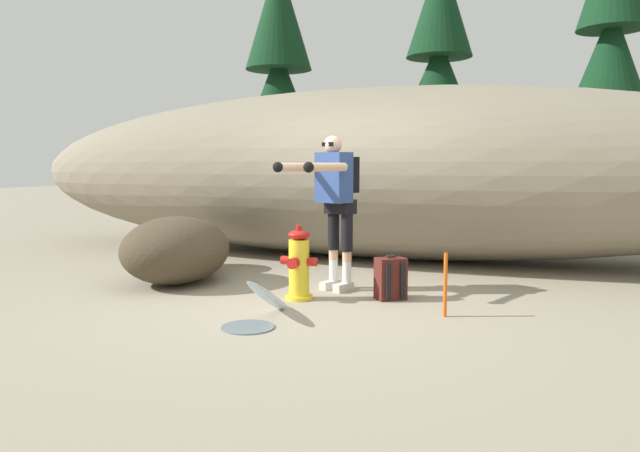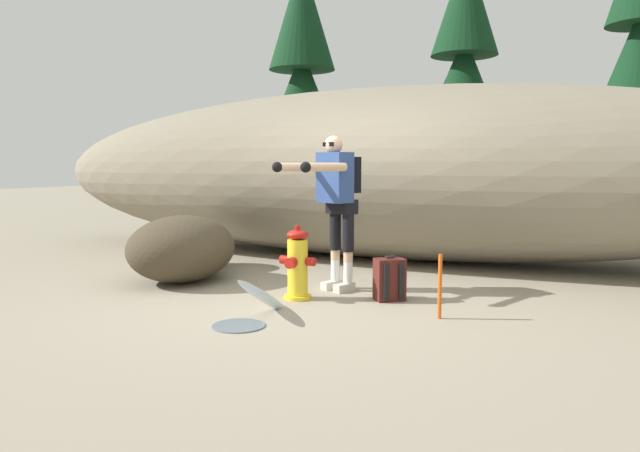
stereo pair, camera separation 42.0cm
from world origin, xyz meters
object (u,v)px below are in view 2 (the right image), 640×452
at_px(survey_stake, 440,287).
at_px(utility_worker, 336,193).
at_px(boulder_large, 182,249).
at_px(boulder_mid, 204,244).
at_px(fire_hydrant, 297,265).
at_px(spare_backpack, 389,280).

bearing_deg(survey_stake, utility_worker, 151.80).
distance_m(boulder_large, survey_stake, 3.27).
relative_size(utility_worker, boulder_large, 1.21).
bearing_deg(survey_stake, boulder_mid, 159.65).
bearing_deg(boulder_large, fire_hydrant, -8.77).
xyz_separation_m(utility_worker, spare_backpack, (0.69, -0.19, -0.89)).
distance_m(utility_worker, survey_stake, 1.71).
distance_m(spare_backpack, boulder_mid, 3.00).
distance_m(fire_hydrant, spare_backpack, 0.97).
relative_size(fire_hydrant, boulder_mid, 0.89).
bearing_deg(utility_worker, survey_stake, 83.40).
xyz_separation_m(spare_backpack, survey_stake, (0.65, -0.52, 0.08)).
height_order(fire_hydrant, boulder_mid, fire_hydrant).
bearing_deg(survey_stake, boulder_large, 172.27).
distance_m(fire_hydrant, utility_worker, 0.94).
bearing_deg(utility_worker, boulder_mid, -83.56).
relative_size(boulder_mid, survey_stake, 1.47).
relative_size(boulder_large, survey_stake, 2.37).
relative_size(fire_hydrant, boulder_large, 0.55).
bearing_deg(boulder_mid, fire_hydrant, -29.65).
height_order(fire_hydrant, survey_stake, fire_hydrant).
bearing_deg(spare_backpack, boulder_large, 52.51).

